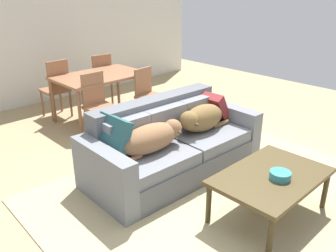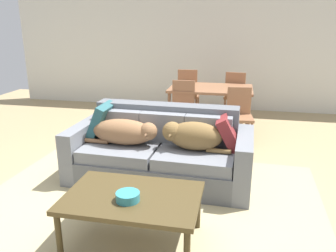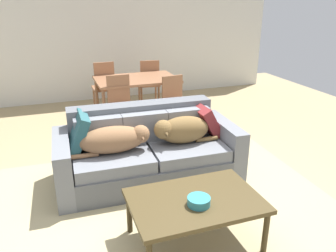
{
  "view_description": "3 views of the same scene",
  "coord_description": "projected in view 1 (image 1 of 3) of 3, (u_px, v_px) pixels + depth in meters",
  "views": [
    {
      "loc": [
        -2.53,
        -2.35,
        2.13
      ],
      "look_at": [
        0.07,
        0.35,
        0.6
      ],
      "focal_mm": 38.04,
      "sensor_mm": 36.0,
      "label": 1
    },
    {
      "loc": [
        0.98,
        -3.32,
        1.83
      ],
      "look_at": [
        0.22,
        0.3,
        0.68
      ],
      "focal_mm": 36.34,
      "sensor_mm": 36.0,
      "label": 2
    },
    {
      "loc": [
        -0.86,
        -3.18,
        2.07
      ],
      "look_at": [
        0.33,
        0.19,
        0.69
      ],
      "focal_mm": 36.22,
      "sensor_mm": 36.0,
      "label": 3
    }
  ],
  "objects": [
    {
      "name": "couch",
      "position": [
        171.0,
        146.0,
        4.19
      ],
      "size": [
        2.14,
        1.01,
        0.85
      ],
      "rotation": [
        0.0,
        0.0,
        -0.03
      ],
      "color": "#595C62",
      "rests_on": "ground"
    },
    {
      "name": "throw_pillow_by_right_arm",
      "position": [
        213.0,
        107.0,
        4.6
      ],
      "size": [
        0.3,
        0.4,
        0.4
      ],
      "primitive_type": "cube",
      "rotation": [
        0.0,
        -0.49,
        0.03
      ],
      "color": "maroon",
      "rests_on": "couch"
    },
    {
      "name": "coffee_table",
      "position": [
        271.0,
        179.0,
        3.34
      ],
      "size": [
        1.12,
        0.75,
        0.45
      ],
      "color": "#48391E",
      "rests_on": "ground"
    },
    {
      "name": "dining_chair_near_left",
      "position": [
        98.0,
        102.0,
        5.13
      ],
      "size": [
        0.4,
        0.4,
        0.92
      ],
      "rotation": [
        0.0,
        0.0,
        0.0
      ],
      "color": "#916040",
      "rests_on": "ground"
    },
    {
      "name": "dining_chair_far_right",
      "position": [
        100.0,
        77.0,
        6.41
      ],
      "size": [
        0.45,
        0.45,
        0.94
      ],
      "rotation": [
        0.0,
        0.0,
        3.01
      ],
      "color": "#916040",
      "rests_on": "ground"
    },
    {
      "name": "dog_on_right_cushion",
      "position": [
        201.0,
        118.0,
        4.24
      ],
      "size": [
        0.78,
        0.34,
        0.32
      ],
      "rotation": [
        0.0,
        0.0,
        -0.03
      ],
      "color": "brown",
      "rests_on": "couch"
    },
    {
      "name": "dining_table",
      "position": [
        100.0,
        79.0,
        5.67
      ],
      "size": [
        1.38,
        0.91,
        0.75
      ],
      "color": "#916040",
      "rests_on": "ground"
    },
    {
      "name": "dining_chair_far_left",
      "position": [
        57.0,
        86.0,
        5.8
      ],
      "size": [
        0.4,
        0.4,
        0.97
      ],
      "rotation": [
        0.0,
        0.0,
        3.15
      ],
      "color": "#916040",
      "rests_on": "ground"
    },
    {
      "name": "ground_plane",
      "position": [
        185.0,
        185.0,
        4.0
      ],
      "size": [
        10.0,
        10.0,
        0.0
      ],
      "primitive_type": "plane",
      "color": "tan"
    },
    {
      "name": "area_rug",
      "position": [
        227.0,
        198.0,
        3.75
      ],
      "size": [
        3.65,
        3.22,
        0.01
      ],
      "primitive_type": "cube",
      "rotation": [
        0.0,
        0.0,
        -0.03
      ],
      "color": "tan",
      "rests_on": "ground"
    },
    {
      "name": "throw_pillow_by_left_arm",
      "position": [
        111.0,
        138.0,
        3.63
      ],
      "size": [
        0.27,
        0.45,
        0.45
      ],
      "primitive_type": "cube",
      "rotation": [
        0.0,
        0.4,
        -0.0
      ],
      "color": "#28565B",
      "rests_on": "couch"
    },
    {
      "name": "back_partition",
      "position": [
        19.0,
        30.0,
        6.15
      ],
      "size": [
        8.0,
        0.12,
        2.7
      ],
      "primitive_type": "cube",
      "color": "silver",
      "rests_on": "ground"
    },
    {
      "name": "dog_on_left_cushion",
      "position": [
        152.0,
        138.0,
        3.76
      ],
      "size": [
        0.92,
        0.35,
        0.3
      ],
      "rotation": [
        0.0,
        0.0,
        -0.03
      ],
      "color": "#8A613F",
      "rests_on": "couch"
    },
    {
      "name": "dining_chair_near_right",
      "position": [
        148.0,
        93.0,
        5.65
      ],
      "size": [
        0.44,
        0.44,
        0.87
      ],
      "rotation": [
        0.0,
        0.0,
        0.11
      ],
      "color": "#916040",
      "rests_on": "ground"
    },
    {
      "name": "bowl_on_coffee_table",
      "position": [
        280.0,
        175.0,
        3.24
      ],
      "size": [
        0.19,
        0.19,
        0.07
      ],
      "primitive_type": "cylinder",
      "color": "teal",
      "rests_on": "coffee_table"
    }
  ]
}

